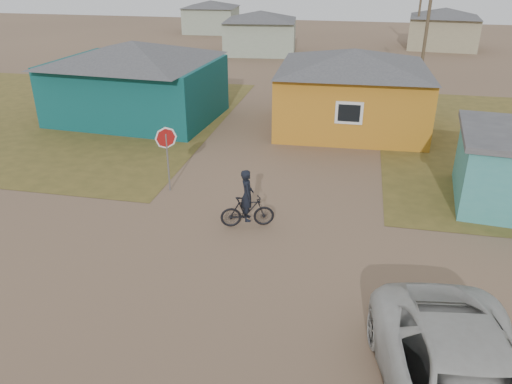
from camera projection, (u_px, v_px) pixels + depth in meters
The scene contains 11 objects.
ground at pixel (233, 284), 13.14m from camera, with size 120.00×120.00×0.00m, color brown.
grass_nw at pixel (42, 114), 27.20m from camera, with size 20.00×18.00×0.00m, color brown.
house_teal at pixel (136, 79), 25.76m from camera, with size 8.93×7.08×4.00m.
house_yellow at pixel (352, 88), 24.21m from camera, with size 7.72×6.76×3.90m.
house_pale_west at pixel (260, 31), 43.53m from camera, with size 7.04×6.15×3.60m.
house_beige_east at pixel (443, 28), 45.91m from camera, with size 6.95×6.05×3.60m.
house_pale_north at pixel (211, 16), 55.65m from camera, with size 6.28×5.81×3.40m.
utility_pole_near at pixel (427, 24), 29.65m from camera, with size 1.40×0.20×8.00m.
utility_pole_far at pixel (421, 3), 43.62m from camera, with size 1.40×0.20×8.00m.
stop_sign at pixel (166, 144), 17.64m from camera, with size 0.78×0.25×2.44m.
cyclist at pixel (247, 206), 15.69m from camera, with size 1.78×0.97×1.94m.
Camera 1 is at (2.79, -10.48, 7.83)m, focal length 35.00 mm.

